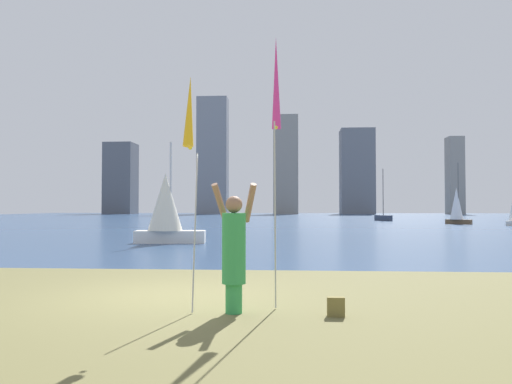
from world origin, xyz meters
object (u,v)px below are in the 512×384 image
Objects in this scene: person at (234,249)px; kite_flag_left at (190,117)px; kite_flag_right at (276,89)px; sailboat_6 at (457,205)px; bag at (336,307)px; sailboat_5 at (166,209)px; sailboat_2 at (383,217)px.

kite_flag_left is at bearing -141.13° from person.
kite_flag_right is 43.71m from sailboat_6.
kite_flag_right is (0.64, 0.73, 2.66)m from person.
sailboat_5 reaches higher than bag.
bag is at bearing -67.06° from sailboat_5.
kite_flag_right is at bearing -68.98° from sailboat_5.
person is 0.35× the size of sailboat_6.
sailboat_6 reaches higher than kite_flag_left.
person is 0.33× the size of sailboat_2.
sailboat_6 is (4.97, -10.70, 1.32)m from sailboat_2.
sailboat_6 is at bearing 70.31° from bag.
sailboat_2 is 1.32× the size of sailboat_5.
sailboat_6 is (14.88, 41.58, 1.62)m from bag.
sailboat_2 reaches higher than person.
sailboat_5 is (-16.24, -37.31, 1.10)m from sailboat_2.
kite_flag_right reaches higher than person.
bag is (0.92, -0.87, -3.51)m from kite_flag_right.
sailboat_6 is (15.79, 40.72, -1.89)m from kite_flag_right.
kite_flag_right is (1.27, 1.07, 0.66)m from kite_flag_left.
sailboat_5 reaches higher than kite_flag_right.
sailboat_5 is (-4.15, 15.18, -1.46)m from kite_flag_left.
sailboat_2 reaches higher than sailboat_5.
kite_flag_left is (-0.64, -0.34, 2.00)m from person.
kite_flag_left reaches higher than person.
sailboat_5 is 0.79× the size of sailboat_6.
sailboat_5 is at bearing -113.53° from sailboat_2.
kite_flag_left is 0.60× the size of sailboat_2.
bag is 44.19m from sailboat_6.
bag is (2.19, 0.20, -2.85)m from kite_flag_left.
kite_flag_right is at bearing 59.67° from person.
person is 0.44× the size of sailboat_5.
sailboat_5 reaches higher than kite_flag_left.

